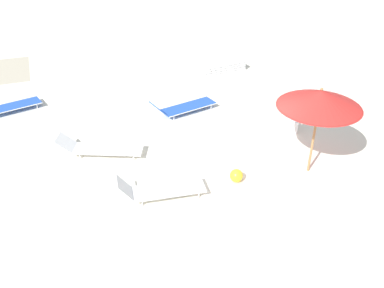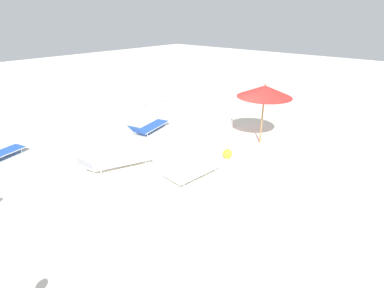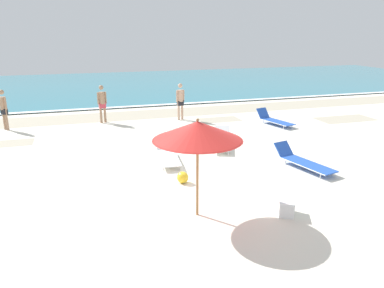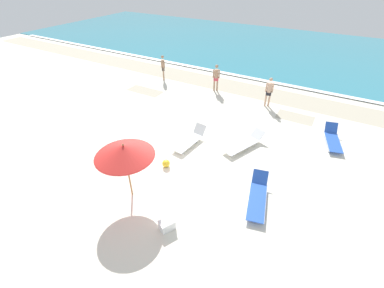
# 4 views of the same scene
# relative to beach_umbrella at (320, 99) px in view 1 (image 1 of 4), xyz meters

# --- Properties ---
(ground_plane) EXTENTS (60.00, 60.00, 0.16)m
(ground_plane) POSITION_rel_beach_umbrella_xyz_m (0.97, 2.02, -2.12)
(ground_plane) COLOR silver
(beach_umbrella) EXTENTS (2.03, 2.03, 2.33)m
(beach_umbrella) POSITION_rel_beach_umbrella_xyz_m (0.00, 0.00, 0.00)
(beach_umbrella) COLOR #9E7547
(beach_umbrella) RESTS_ON ground_plane
(lounger_stack) EXTENTS (0.90, 1.96, 0.41)m
(lounger_stack) POSITION_rel_beach_umbrella_xyz_m (7.05, -0.55, -1.84)
(lounger_stack) COLOR white
(lounger_stack) RESTS_ON ground_plane
(sun_lounger_under_umbrella) EXTENTS (1.10, 2.10, 0.62)m
(sun_lounger_under_umbrella) POSITION_rel_beach_umbrella_xyz_m (6.12, 7.41, -1.82)
(sun_lounger_under_umbrella) COLOR blue
(sun_lounger_under_umbrella) RESTS_ON ground_plane
(sun_lounger_beside_umbrella) EXTENTS (1.44, 2.38, 0.52)m
(sun_lounger_beside_umbrella) POSITION_rel_beach_umbrella_xyz_m (2.57, 4.97, -1.84)
(sun_lounger_beside_umbrella) COLOR white
(sun_lounger_beside_umbrella) RESTS_ON ground_plane
(sun_lounger_near_water_left) EXTENTS (0.82, 2.11, 0.62)m
(sun_lounger_near_water_left) POSITION_rel_beach_umbrella_xyz_m (0.23, 3.93, -1.82)
(sun_lounger_near_water_left) COLOR white
(sun_lounger_near_water_left) RESTS_ON ground_plane
(sun_lounger_near_water_right) EXTENTS (1.11, 2.30, 0.59)m
(sun_lounger_near_water_right) POSITION_rel_beach_umbrella_xyz_m (4.17, 2.05, -1.83)
(sun_lounger_near_water_right) COLOR blue
(sun_lounger_near_water_right) RESTS_ON ground_plane
(beach_ball) EXTENTS (0.33, 0.33, 0.33)m
(beach_ball) POSITION_rel_beach_umbrella_xyz_m (0.19, 1.96, -1.88)
(beach_ball) COLOR yellow
(beach_ball) RESTS_ON ground_plane
(cooler_box) EXTENTS (0.54, 0.61, 0.37)m
(cooler_box) POSITION_rel_beach_umbrella_xyz_m (2.01, -0.60, -1.86)
(cooler_box) COLOR white
(cooler_box) RESTS_ON ground_plane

